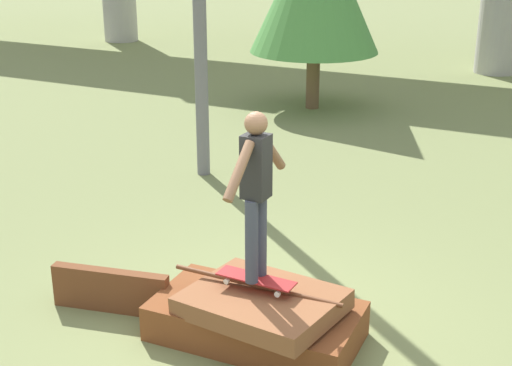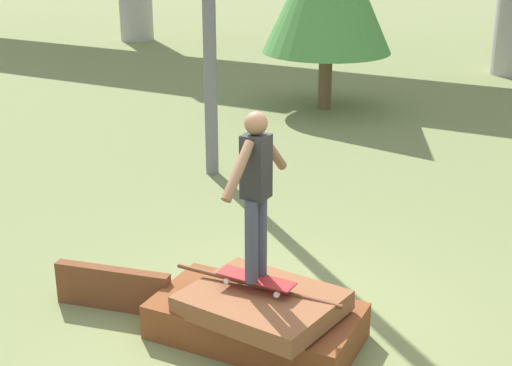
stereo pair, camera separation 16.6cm
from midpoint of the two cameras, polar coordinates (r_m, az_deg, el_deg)
The scene contains 5 objects.
ground_plane at distance 7.02m, azimuth 0.68°, elevation -12.22°, with size 80.00×80.00×0.00m, color olive.
scrap_pile at distance 6.86m, azimuth 0.82°, elevation -10.60°, with size 1.99×1.25×0.58m.
scrap_plank_loose at distance 7.51m, azimuth -10.74°, elevation -8.29°, with size 1.24×0.38×0.46m.
skateboard at distance 6.64m, azimuth 0.72°, elevation -7.70°, with size 0.76×0.22×0.09m.
skater at distance 6.26m, azimuth 0.76°, elevation -0.24°, with size 0.23×1.07×1.58m.
Camera 2 is at (2.78, -5.23, 3.76)m, focal length 50.00 mm.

